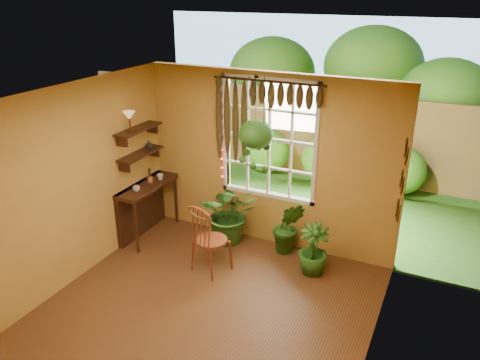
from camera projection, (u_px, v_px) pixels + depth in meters
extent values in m
plane|color=brown|center=(196.00, 323.00, 5.72)|extent=(4.50, 4.50, 0.00)
plane|color=white|center=(186.00, 106.00, 4.69)|extent=(4.50, 4.50, 0.00)
plane|color=gold|center=(268.00, 162.00, 7.08)|extent=(4.00, 0.00, 4.00)
plane|color=gold|center=(57.00, 193.00, 6.00)|extent=(0.00, 4.50, 4.50)
plane|color=gold|center=(373.00, 268.00, 4.41)|extent=(0.00, 4.50, 4.50)
cube|color=white|center=(269.00, 139.00, 6.97)|extent=(1.52, 0.10, 1.86)
cube|color=white|center=(270.00, 139.00, 6.99)|extent=(1.38, 0.01, 1.78)
cylinder|color=#3D1D10|center=(268.00, 81.00, 6.54)|extent=(1.70, 0.04, 0.04)
cube|color=#3D1D10|center=(147.00, 186.00, 7.44)|extent=(0.40, 1.20, 0.06)
cube|color=#3D1D10|center=(141.00, 208.00, 7.66)|extent=(0.08, 1.18, 0.90)
cylinder|color=#3D1D10|center=(136.00, 227.00, 7.09)|extent=(0.05, 0.05, 0.86)
cylinder|color=#3D1D10|center=(176.00, 200.00, 8.00)|extent=(0.05, 0.05, 0.86)
cube|color=#3D1D10|center=(141.00, 154.00, 7.26)|extent=(0.25, 0.90, 0.04)
cube|color=#3D1D10|center=(138.00, 129.00, 7.11)|extent=(0.25, 0.90, 0.04)
cube|color=#275418|center=(342.00, 151.00, 11.77)|extent=(14.00, 10.00, 0.04)
cube|color=olive|center=(325.00, 134.00, 9.92)|extent=(12.00, 0.10, 1.80)
plane|color=#98CAFF|center=(364.00, 76.00, 12.67)|extent=(12.00, 0.00, 12.00)
cylinder|color=brown|center=(211.00, 241.00, 6.62)|extent=(0.57, 0.57, 0.04)
torus|color=brown|center=(200.00, 212.00, 6.28)|extent=(0.43, 0.16, 0.43)
imported|color=#1E4913|center=(230.00, 213.00, 7.38)|extent=(1.14, 1.08, 1.01)
imported|color=#1E4913|center=(288.00, 227.00, 7.09)|extent=(0.55, 0.48, 0.86)
imported|color=#1E4913|center=(313.00, 249.00, 6.59)|extent=(0.52, 0.52, 0.75)
ellipsoid|color=black|center=(256.00, 139.00, 6.66)|extent=(0.29, 0.29, 0.18)
ellipsoid|color=#1E4913|center=(256.00, 134.00, 6.63)|extent=(0.50, 0.50, 0.42)
imported|color=silver|center=(136.00, 189.00, 7.16)|extent=(0.12, 0.12, 0.09)
imported|color=beige|center=(160.00, 177.00, 7.59)|extent=(0.13, 0.13, 0.09)
cylinder|color=#98522C|center=(150.00, 179.00, 7.48)|extent=(0.08, 0.08, 0.10)
imported|color=#B2AD99|center=(149.00, 145.00, 7.42)|extent=(0.15, 0.15, 0.13)
cylinder|color=#593419|center=(130.00, 131.00, 6.92)|extent=(0.10, 0.10, 0.03)
cylinder|color=#593419|center=(130.00, 124.00, 6.88)|extent=(0.02, 0.02, 0.18)
cone|color=slate|center=(129.00, 116.00, 6.83)|extent=(0.18, 0.18, 0.12)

